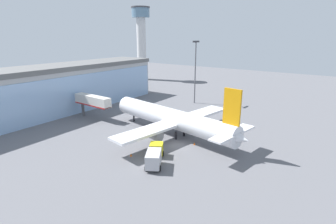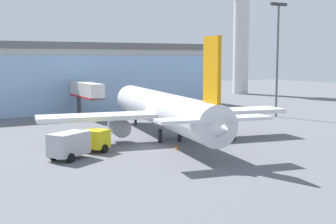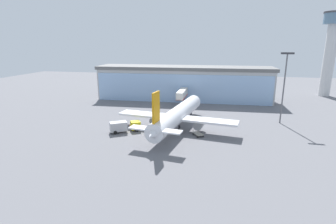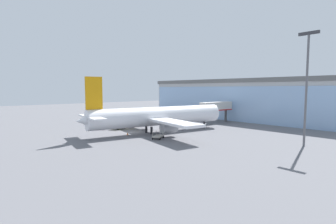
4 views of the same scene
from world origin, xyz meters
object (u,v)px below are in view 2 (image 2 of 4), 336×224
at_px(safety_cone_nose, 177,147).
at_px(baggage_cart, 223,137).
at_px(safety_cone_wingtip, 62,146).
at_px(airplane, 164,110).
at_px(catering_truck, 78,142).
at_px(apron_light_mast, 278,50).
at_px(jet_bridge, 86,91).
at_px(control_tower, 241,19).

bearing_deg(safety_cone_nose, baggage_cart, 15.93).
bearing_deg(safety_cone_wingtip, airplane, -0.21).
bearing_deg(airplane, catering_truck, 120.69).
bearing_deg(safety_cone_nose, catering_truck, 172.58).
height_order(apron_light_mast, safety_cone_nose, apron_light_mast).
bearing_deg(baggage_cart, safety_cone_wingtip, 43.05).
relative_size(jet_bridge, control_tower, 0.35).
distance_m(apron_light_mast, airplane, 29.51).
bearing_deg(apron_light_mast, safety_cone_wingtip, -165.06).
relative_size(control_tower, safety_cone_nose, 59.52).
relative_size(jet_bridge, apron_light_mast, 0.61).
distance_m(catering_truck, safety_cone_nose, 10.63).
xyz_separation_m(control_tower, safety_cone_wingtip, (-64.55, -54.58, -20.06)).
relative_size(airplane, baggage_cart, 10.89).
distance_m(apron_light_mast, catering_truck, 42.89).
relative_size(catering_truck, baggage_cart, 2.28).
height_order(airplane, baggage_cart, airplane).
bearing_deg(catering_truck, baggage_cart, -29.76).
xyz_separation_m(jet_bridge, apron_light_mast, (28.81, -12.55, 6.66)).
bearing_deg(jet_bridge, airplane, -173.77).
xyz_separation_m(jet_bridge, airplane, (2.29, -23.04, -0.90)).
height_order(jet_bridge, safety_cone_nose, jet_bridge).
bearing_deg(airplane, jet_bridge, 14.30).
bearing_deg(airplane, safety_cone_nose, 172.64).
height_order(control_tower, airplane, control_tower).
height_order(control_tower, apron_light_mast, control_tower).
distance_m(jet_bridge, airplane, 23.17).
height_order(safety_cone_nose, safety_cone_wingtip, same).
xyz_separation_m(apron_light_mast, baggage_cart, (-20.83, -14.69, -10.64)).
distance_m(airplane, baggage_cart, 7.72).
bearing_deg(catering_truck, jet_bridge, 38.11).
relative_size(apron_light_mast, baggage_cart, 5.84).
bearing_deg(apron_light_mast, baggage_cart, -144.81).
bearing_deg(safety_cone_wingtip, apron_light_mast, 14.94).
relative_size(apron_light_mast, airplane, 0.54).
relative_size(apron_light_mast, safety_cone_wingtip, 34.14).
relative_size(safety_cone_nose, safety_cone_wingtip, 1.00).
bearing_deg(control_tower, jet_bridge, -149.78).
xyz_separation_m(baggage_cart, safety_cone_nose, (-7.51, -2.14, -0.23)).
distance_m(baggage_cart, safety_cone_nose, 7.81).
bearing_deg(catering_truck, safety_cone_wingtip, 61.37).
height_order(airplane, safety_cone_nose, airplane).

